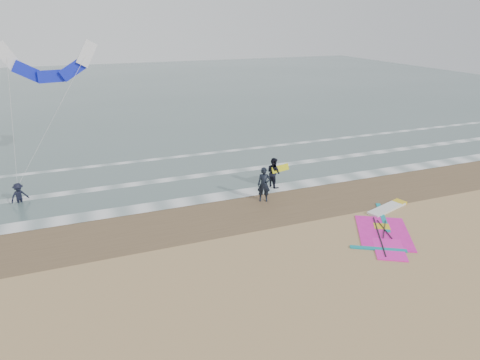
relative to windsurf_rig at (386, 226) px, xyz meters
name	(u,v)px	position (x,y,z in m)	size (l,w,h in m)	color
ground	(321,261)	(-4.74, -1.65, -0.04)	(120.00, 120.00, 0.00)	tan
sea_water	(141,91)	(-4.74, 46.35, -0.03)	(120.00, 80.00, 0.02)	#47605E
wet_sand_band	(264,207)	(-4.74, 4.35, -0.03)	(120.00, 5.00, 0.01)	brown
foam_waterline	(235,180)	(-4.74, 8.80, -0.01)	(120.00, 9.15, 0.02)	white
windsurf_rig	(386,226)	(0.00, 0.00, 0.00)	(5.86, 5.54, 0.14)	white
person_standing	(264,185)	(-4.41, 5.11, 0.96)	(0.73, 0.48, 2.00)	black
person_walking	(274,173)	(-2.96, 6.87, 0.90)	(0.91, 0.71, 1.87)	black
person_wading	(18,190)	(-17.29, 9.81, 0.74)	(1.00, 0.57, 1.55)	black
held_pole	(269,176)	(-4.11, 5.11, 1.43)	(0.17, 0.86, 1.82)	black
carried_kiteboard	(280,168)	(-2.56, 6.77, 1.15)	(1.30, 0.51, 0.39)	yellow
surf_kite	(49,66)	(-14.86, 13.95, 6.99)	(5.87, 4.38, 7.56)	white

